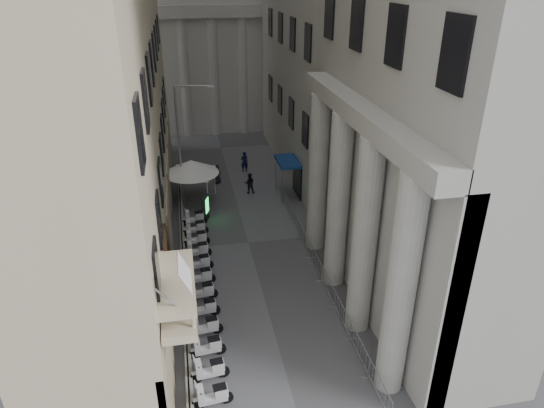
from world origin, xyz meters
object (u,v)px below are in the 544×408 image
at_px(info_kiosk, 205,208).
at_px(pedestrian_b, 250,183).
at_px(pedestrian_a, 244,162).
at_px(street_lamp, 184,135).
at_px(security_tent, 187,165).

height_order(info_kiosk, pedestrian_b, info_kiosk).
distance_m(info_kiosk, pedestrian_b, 5.57).
relative_size(pedestrian_a, pedestrian_b, 1.08).
height_order(street_lamp, pedestrian_a, street_lamp).
bearing_deg(street_lamp, pedestrian_b, 17.91).
height_order(security_tent, street_lamp, street_lamp).
bearing_deg(pedestrian_b, security_tent, 9.83).
xyz_separation_m(security_tent, street_lamp, (-0.04, -0.52, 2.62)).
height_order(security_tent, pedestrian_b, security_tent).
xyz_separation_m(street_lamp, pedestrian_a, (5.13, 5.43, -4.53)).
xyz_separation_m(security_tent, pedestrian_a, (5.08, 4.91, -1.92)).
relative_size(info_kiosk, pedestrian_b, 1.14).
relative_size(security_tent, street_lamp, 0.46).
bearing_deg(info_kiosk, street_lamp, 127.86).
relative_size(info_kiosk, pedestrian_a, 1.05).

